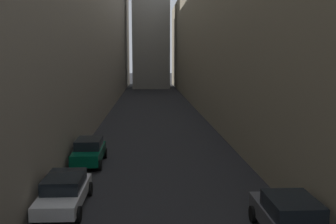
{
  "coord_description": "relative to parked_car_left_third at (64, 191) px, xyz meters",
  "views": [
    {
      "loc": [
        -0.69,
        2.69,
        6.52
      ],
      "look_at": [
        0.0,
        16.16,
        4.66
      ],
      "focal_mm": 41.42,
      "sensor_mm": 36.0,
      "label": 1
    }
  ],
  "objects": [
    {
      "name": "parked_car_right_third",
      "position": [
        8.8,
        -3.51,
        0.06
      ],
      "size": [
        2.04,
        4.59,
        1.61
      ],
      "rotation": [
        0.0,
        0.0,
        1.57
      ],
      "color": "#4C4C51",
      "rests_on": "ground"
    },
    {
      "name": "parked_car_left_far",
      "position": [
        0.0,
        7.2,
        0.05
      ],
      "size": [
        1.88,
        4.2,
        1.58
      ],
      "rotation": [
        0.0,
        0.0,
        1.57
      ],
      "color": "#05472D",
      "rests_on": "ground"
    },
    {
      "name": "building_block_left",
      "position": [
        -7.27,
        30.75,
        10.45
      ],
      "size": [
        12.35,
        108.0,
        22.43
      ],
      "primitive_type": "cube",
      "color": "gray",
      "rests_on": "ground"
    },
    {
      "name": "parked_car_left_third",
      "position": [
        0.0,
        0.0,
        0.0
      ],
      "size": [
        1.95,
        4.55,
        1.45
      ],
      "rotation": [
        0.0,
        0.0,
        1.57
      ],
      "color": "silver",
      "rests_on": "ground"
    },
    {
      "name": "ground_plane",
      "position": [
        4.4,
        28.75,
        -0.77
      ],
      "size": [
        264.0,
        264.0,
        0.0
      ],
      "primitive_type": "plane",
      "color": "#232326"
    },
    {
      "name": "building_block_right",
      "position": [
        17.43,
        30.75,
        8.57
      ],
      "size": [
        15.07,
        108.0,
        18.68
      ],
      "primitive_type": "cube",
      "color": "gray",
      "rests_on": "ground"
    }
  ]
}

